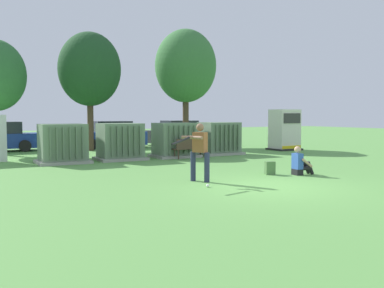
{
  "coord_description": "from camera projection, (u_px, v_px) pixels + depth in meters",
  "views": [
    {
      "loc": [
        -7.54,
        -9.31,
        1.99
      ],
      "look_at": [
        -0.47,
        3.5,
        1.0
      ],
      "focal_mm": 40.24,
      "sensor_mm": 36.0,
      "label": 1
    }
  ],
  "objects": [
    {
      "name": "ground_plane",
      "position": [
        268.0,
        187.0,
        11.91
      ],
      "size": [
        96.0,
        96.0,
        0.0
      ],
      "primitive_type": "plane",
      "color": "#5B9947"
    },
    {
      "name": "transformer_west",
      "position": [
        63.0,
        144.0,
        17.76
      ],
      "size": [
        2.1,
        1.7,
        1.62
      ],
      "color": "#9E9B93",
      "rests_on": "ground"
    },
    {
      "name": "transformer_mid_west",
      "position": [
        120.0,
        142.0,
        19.03
      ],
      "size": [
        2.1,
        1.7,
        1.62
      ],
      "color": "#9E9B93",
      "rests_on": "ground"
    },
    {
      "name": "transformer_mid_east",
      "position": [
        175.0,
        140.0,
        20.26
      ],
      "size": [
        2.1,
        1.7,
        1.62
      ],
      "color": "#9E9B93",
      "rests_on": "ground"
    },
    {
      "name": "transformer_east",
      "position": [
        219.0,
        139.0,
        21.7
      ],
      "size": [
        2.1,
        1.7,
        1.62
      ],
      "color": "#9E9B93",
      "rests_on": "ground"
    },
    {
      "name": "generator_enclosure",
      "position": [
        285.0,
        130.0,
        24.39
      ],
      "size": [
        1.6,
        1.4,
        2.3
      ],
      "color": "#262626",
      "rests_on": "ground"
    },
    {
      "name": "park_bench",
      "position": [
        191.0,
        147.0,
        19.71
      ],
      "size": [
        1.84,
        0.72,
        0.92
      ],
      "color": "#4C3828",
      "rests_on": "ground"
    },
    {
      "name": "batter",
      "position": [
        199.0,
        149.0,
        12.75
      ],
      "size": [
        1.51,
        1.04,
        1.74
      ],
      "color": "#282D4C",
      "rests_on": "ground"
    },
    {
      "name": "sports_ball",
      "position": [
        208.0,
        186.0,
        11.83
      ],
      "size": [
        0.09,
        0.09,
        0.09
      ],
      "primitive_type": "sphere",
      "color": "white",
      "rests_on": "ground"
    },
    {
      "name": "seated_spectator",
      "position": [
        300.0,
        164.0,
        14.29
      ],
      "size": [
        0.75,
        0.58,
        0.96
      ],
      "color": "black",
      "rests_on": "ground"
    },
    {
      "name": "backpack",
      "position": [
        270.0,
        168.0,
        14.37
      ],
      "size": [
        0.36,
        0.32,
        0.44
      ],
      "color": "#4C723F",
      "rests_on": "ground"
    },
    {
      "name": "tree_center_left",
      "position": [
        90.0,
        70.0,
        23.78
      ],
      "size": [
        3.43,
        3.43,
        6.56
      ],
      "color": "#4C3828",
      "rests_on": "ground"
    },
    {
      "name": "tree_center_right",
      "position": [
        186.0,
        66.0,
        26.9
      ],
      "size": [
        3.84,
        3.84,
        7.34
      ],
      "color": "#4C3828",
      "rests_on": "ground"
    },
    {
      "name": "parked_car_left_of_center",
      "position": [
        110.0,
        135.0,
        25.9
      ],
      "size": [
        4.26,
        2.04,
        1.62
      ],
      "color": "navy",
      "rests_on": "ground"
    },
    {
      "name": "parked_car_right_of_center",
      "position": [
        178.0,
        133.0,
        28.71
      ],
      "size": [
        4.26,
        2.05,
        1.62
      ],
      "color": "black",
      "rests_on": "ground"
    }
  ]
}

